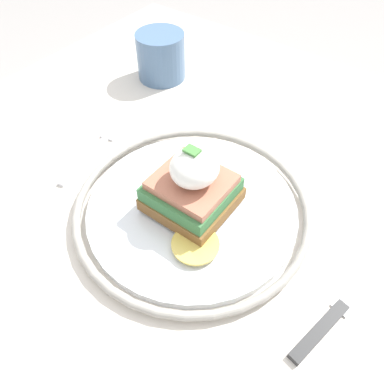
# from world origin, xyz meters

# --- Properties ---
(ground_plane) EXTENTS (6.00, 6.00, 0.00)m
(ground_plane) POSITION_xyz_m (0.00, 0.00, 0.00)
(ground_plane) COLOR #9E9993
(dining_table) EXTENTS (0.82, 0.84, 0.75)m
(dining_table) POSITION_xyz_m (0.00, 0.00, 0.62)
(dining_table) COLOR beige
(dining_table) RESTS_ON ground_plane
(plate) EXTENTS (0.28, 0.28, 0.02)m
(plate) POSITION_xyz_m (0.02, -0.01, 0.76)
(plate) COLOR silver
(plate) RESTS_ON dining_table
(sandwich) EXTENTS (0.11, 0.12, 0.08)m
(sandwich) POSITION_xyz_m (0.02, -0.01, 0.80)
(sandwich) COLOR brown
(sandwich) RESTS_ON plate
(fork) EXTENTS (0.04, 0.14, 0.00)m
(fork) POSITION_xyz_m (-0.15, -0.01, 0.76)
(fork) COLOR silver
(fork) RESTS_ON dining_table
(knife) EXTENTS (0.05, 0.17, 0.01)m
(knife) POSITION_xyz_m (0.21, -0.03, 0.76)
(knife) COLOR #2D2D2D
(knife) RESTS_ON dining_table
(cup) EXTENTS (0.08, 0.08, 0.08)m
(cup) POSITION_xyz_m (-0.20, 0.19, 0.79)
(cup) COLOR slate
(cup) RESTS_ON dining_table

